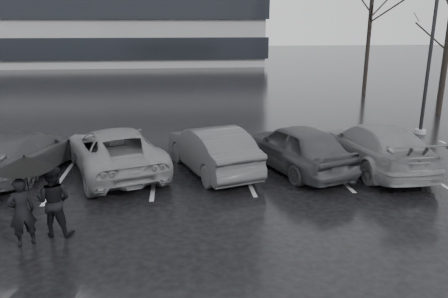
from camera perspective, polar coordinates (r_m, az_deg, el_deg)
ground at (r=11.86m, az=1.28°, el=-6.43°), size 160.00×160.00×0.00m
car_main at (r=14.03m, az=9.39°, el=0.25°), size 3.16×4.81×1.52m
car_west_a at (r=13.76m, az=-1.64°, el=0.02°), size 2.86×4.70×1.46m
car_west_b at (r=14.09m, az=-14.09°, el=-0.15°), size 3.91×5.64×1.43m
car_west_c at (r=14.94m, az=-24.62°, el=-0.39°), size 2.93×4.97×1.35m
car_east at (r=14.84m, az=19.03°, el=0.37°), size 2.36×5.21×1.48m
pedestrian_left at (r=10.14m, az=-24.91°, el=-7.47°), size 0.66×0.59×1.50m
pedestrian_right at (r=10.32m, az=-21.35°, el=-6.33°), size 0.87×0.73×1.60m
umbrella at (r=9.98m, az=-24.58°, el=-1.67°), size 1.13×1.13×1.92m
lamp_post at (r=19.97m, az=25.47°, el=12.33°), size 0.45×0.45×8.19m
stall_stripes at (r=14.12m, az=-3.27°, el=-2.67°), size 19.72×5.00×0.00m
tree_ne at (r=29.55m, az=27.12°, el=12.41°), size 0.26×0.26×7.00m
tree_north at (r=30.51m, az=18.48°, el=14.80°), size 0.26×0.26×8.50m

